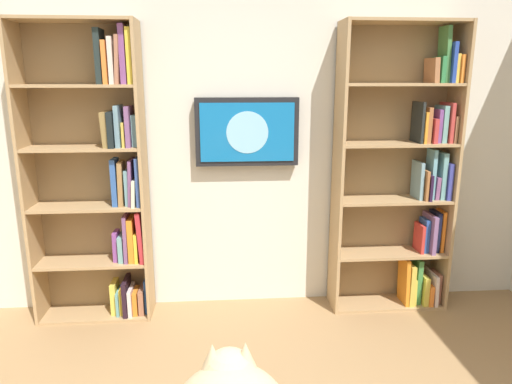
# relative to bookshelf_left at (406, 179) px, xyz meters

# --- Properties ---
(wall_back) EXTENTS (4.52, 0.06, 2.70)m
(wall_back) POSITION_rel_bookshelf_left_xyz_m (1.19, -0.17, 0.37)
(wall_back) COLOR silver
(wall_back) RESTS_ON ground
(bookshelf_left) EXTENTS (0.86, 0.28, 2.08)m
(bookshelf_left) POSITION_rel_bookshelf_left_xyz_m (0.00, 0.00, 0.00)
(bookshelf_left) COLOR tan
(bookshelf_left) RESTS_ON ground
(bookshelf_right) EXTENTS (0.80, 0.28, 2.07)m
(bookshelf_right) POSITION_rel_bookshelf_left_xyz_m (2.18, 0.00, 0.05)
(bookshelf_right) COLOR tan
(bookshelf_right) RESTS_ON ground
(wall_mounted_tv) EXTENTS (0.74, 0.07, 0.48)m
(wall_mounted_tv) POSITION_rel_bookshelf_left_xyz_m (1.16, -0.08, 0.35)
(wall_mounted_tv) COLOR black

